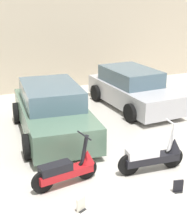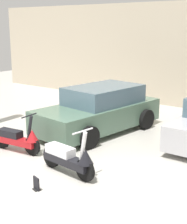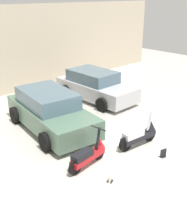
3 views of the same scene
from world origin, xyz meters
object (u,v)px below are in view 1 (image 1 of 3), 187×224
object	(u,v)px
car_rear_center	(133,89)
placard_near_right_scooter	(178,187)
scooter_front_right	(154,155)
scooter_front_left	(68,169)
car_rear_left	(53,111)
placard_near_left_scooter	(81,205)

from	to	relation	value
car_rear_center	placard_near_right_scooter	bearing A→B (deg)	-21.94
scooter_front_right	car_rear_center	xyz separation A→B (m)	(1.84, 3.95, 0.23)
scooter_front_left	car_rear_left	xyz separation A→B (m)	(0.57, 2.62, 0.28)
placard_near_left_scooter	placard_near_right_scooter	xyz separation A→B (m)	(1.94, -0.25, 0.00)
scooter_front_left	scooter_front_right	size ratio (longest dim) A/B	0.94
car_rear_center	placard_near_right_scooter	xyz separation A→B (m)	(-1.89, -4.87, -0.49)
car_rear_center	car_rear_left	bearing A→B (deg)	-71.80
car_rear_left	placard_near_right_scooter	bearing A→B (deg)	25.87
scooter_front_left	car_rear_left	size ratio (longest dim) A/B	0.35
scooter_front_right	placard_near_right_scooter	bearing A→B (deg)	-87.11
placard_near_left_scooter	scooter_front_right	bearing A→B (deg)	18.37
scooter_front_right	car_rear_left	size ratio (longest dim) A/B	0.37
car_rear_left	car_rear_center	bearing A→B (deg)	116.37
placard_near_left_scooter	placard_near_right_scooter	distance (m)	1.96
scooter_front_left	scooter_front_right	xyz separation A→B (m)	(1.89, -0.25, 0.02)
scooter_front_right	car_rear_left	world-z (taller)	car_rear_left
scooter_front_left	car_rear_left	bearing A→B (deg)	70.89
scooter_front_right	car_rear_center	size ratio (longest dim) A/B	0.41
car_rear_left	car_rear_center	distance (m)	3.33
placard_near_right_scooter	scooter_front_right	bearing A→B (deg)	86.60
car_rear_left	placard_near_left_scooter	distance (m)	3.64
scooter_front_right	placard_near_left_scooter	size ratio (longest dim) A/B	5.87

